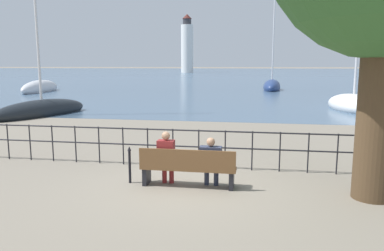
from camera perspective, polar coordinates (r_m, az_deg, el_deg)
The scene contains 12 objects.
ground_plane at distance 8.72m, azimuth -0.56°, elevation -9.19°, with size 1000.00×1000.00×0.00m, color gray.
harbor_water at distance 168.06m, azimuth 9.34°, elevation 8.14°, with size 600.00×300.00×0.01m.
park_bench at distance 8.53m, azimuth -0.65°, elevation -6.49°, with size 2.18×0.45×0.90m.
seated_person_left at distance 8.65m, azimuth -3.93°, elevation -4.64°, with size 0.38×0.35×1.26m.
seated_person_right at distance 8.48m, azimuth 2.89°, elevation -5.23°, with size 0.49×0.35×1.15m.
promenade_railing at distance 10.03m, azimuth 1.03°, elevation -2.64°, with size 15.66×0.04×1.05m.
closed_umbrella at distance 8.93m, azimuth -9.48°, elevation -5.58°, with size 0.09×0.09×0.88m.
sailboat_0 at distance 22.25m, azimuth -21.89°, elevation 2.37°, with size 3.30×6.46×12.81m.
sailboat_2 at distance 25.33m, azimuth 23.39°, elevation 2.92°, with size 3.31×5.88×8.60m.
sailboat_4 at distance 42.72m, azimuth 12.07°, elevation 5.82°, with size 2.29×6.28×10.37m.
sailboat_5 at distance 42.00m, azimuth -22.10°, elevation 5.29°, with size 2.91×8.12×10.11m.
harbor_lighthouse at distance 137.81m, azimuth -0.76°, elevation 12.06°, with size 4.29×4.29×20.72m.
Camera 1 is at (1.48, -8.14, 2.75)m, focal length 35.00 mm.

